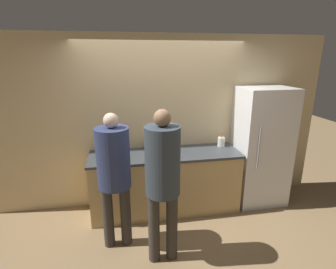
% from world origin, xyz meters
% --- Properties ---
extents(ground_plane, '(14.00, 14.00, 0.00)m').
position_xyz_m(ground_plane, '(0.00, 0.00, 0.00)').
color(ground_plane, '#8C704C').
extents(wall_back, '(5.20, 0.06, 2.60)m').
position_xyz_m(wall_back, '(0.00, 0.72, 1.30)').
color(wall_back, '#D6BC8C').
rests_on(wall_back, ground_plane).
extents(counter, '(2.20, 0.70, 0.92)m').
position_xyz_m(counter, '(0.00, 0.39, 0.46)').
color(counter, tan).
rests_on(counter, ground_plane).
extents(refrigerator, '(0.77, 0.66, 1.84)m').
position_xyz_m(refrigerator, '(1.53, 0.38, 0.92)').
color(refrigerator, white).
rests_on(refrigerator, ground_plane).
extents(person_left, '(0.39, 0.39, 1.69)m').
position_xyz_m(person_left, '(-0.72, -0.31, 1.03)').
color(person_left, '#38332D').
rests_on(person_left, ground_plane).
extents(person_center, '(0.37, 0.37, 1.78)m').
position_xyz_m(person_center, '(-0.21, -0.65, 1.08)').
color(person_center, '#38332D').
rests_on(person_center, ground_plane).
extents(fruit_bowl, '(0.30, 0.30, 0.14)m').
position_xyz_m(fruit_bowl, '(-0.14, 0.51, 0.97)').
color(fruit_bowl, brown).
rests_on(fruit_bowl, counter).
extents(utensil_crock, '(0.11, 0.11, 0.24)m').
position_xyz_m(utensil_crock, '(0.92, 0.52, 1.00)').
color(utensil_crock, silver).
rests_on(utensil_crock, counter).
extents(bottle_clear, '(0.06, 0.06, 0.18)m').
position_xyz_m(bottle_clear, '(0.10, 0.42, 0.99)').
color(bottle_clear, silver).
rests_on(bottle_clear, counter).
extents(cup_yellow, '(0.08, 0.08, 0.10)m').
position_xyz_m(cup_yellow, '(-0.83, 0.54, 0.97)').
color(cup_yellow, gold).
rests_on(cup_yellow, counter).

